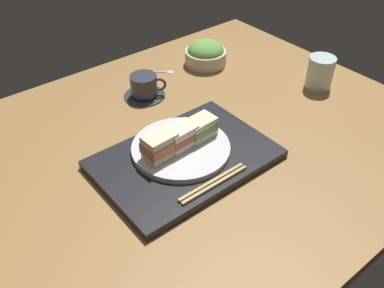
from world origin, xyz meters
The scene contains 11 objects.
ground_plane centered at (0.00, 0.00, -1.50)cm, with size 140.00×100.00×3.00cm, color olive.
serving_tray centered at (0.42, -6.00, 1.06)cm, with size 41.29×28.23×2.11cm, color black.
sandwich_plate centered at (0.51, -3.82, 2.83)cm, with size 23.73×23.73×1.43cm, color silver.
sandwich_near centered at (-5.54, -3.90, 6.57)cm, with size 7.99×5.84×6.06cm.
sandwich_middle centered at (0.51, -3.82, 6.24)cm, with size 7.94×5.52×5.41cm.
sandwich_far centered at (6.56, -3.75, 6.05)cm, with size 7.71×5.47×5.02cm.
salad_bowl centered at (36.01, 28.79, 3.61)cm, with size 13.51×13.51×8.03cm.
chopsticks_pair centered at (-1.17, -17.60, 2.46)cm, with size 18.33×1.88×0.70cm.
coffee_cup centered at (9.25, 24.79, 3.15)cm, with size 12.04×12.04×6.82cm.
drinking_glass centered at (53.19, -3.68, 4.85)cm, with size 7.88×7.88×9.71cm, color silver.
teaspoon centered at (22.66, 32.46, 0.36)cm, with size 7.43×6.86×0.80cm.
Camera 1 is at (-47.00, -66.83, 67.08)cm, focal length 39.74 mm.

